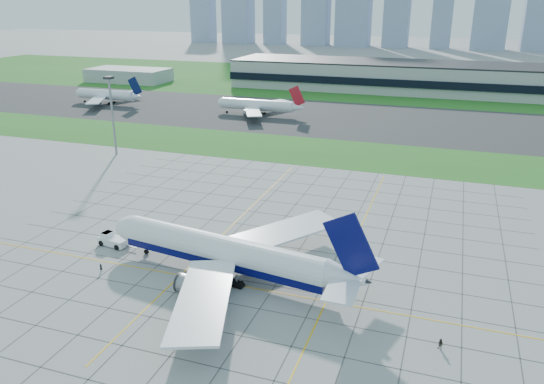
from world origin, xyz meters
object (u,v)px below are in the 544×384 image
Objects in this scene: pushback_tug at (112,240)px; distant_jet_0 at (107,95)px; light_mast at (112,106)px; crew_near at (101,268)px; crew_far at (440,344)px; airliner at (225,252)px; distant_jet_1 at (258,105)px.

distant_jet_0 reaches higher than pushback_tug.
light_mast is 73.78m from pushback_tug.
crew_near is 62.01m from crew_far.
distant_jet_0 is (-56.98, 76.17, -11.70)m from light_mast.
airliner is 1.28× the size of distant_jet_0.
light_mast reaches higher than pushback_tug.
pushback_tug is 0.22× the size of distant_jet_0.
crew_far is (106.97, -74.47, -15.31)m from light_mast.
crew_near is at bearing -81.30° from distant_jet_1.
distant_jet_1 is at bearing 116.37° from airliner.
airliner is at bearing -72.00° from distant_jet_1.
crew_far is at bearing -6.52° from airliner.
distant_jet_0 is at bearing 171.32° from crew_far.
light_mast is 131.24m from crew_far.
light_mast is at bearing -53.20° from distant_jet_0.
distant_jet_0 is (-163.95, 150.64, 3.62)m from crew_far.
airliner is 28.21m from pushback_tug.
light_mast is at bearing 132.24° from pushback_tug.
distant_jet_1 is (79.80, -1.38, 0.00)m from distant_jet_0.
airliner is at bearing -0.10° from pushback_tug.
crew_near is at bearing -57.25° from pushback_tug.
crew_far is at bearing -3.89° from pushback_tug.
airliner reaches higher than crew_far.
distant_jet_1 is at bearing 29.11° from crew_near.
distant_jet_0 reaches higher than crew_near.
crew_near is 0.04× the size of distant_jet_1.
light_mast is 15.80× the size of crew_near.
light_mast is at bearing 179.05° from crew_far.
crew_far is 0.04× the size of distant_jet_0.
pushback_tug is 5.91× the size of crew_near.
pushback_tug is at bearing -54.47° from distant_jet_0.
pushback_tug is (40.26, -59.98, -15.01)m from light_mast.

